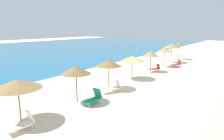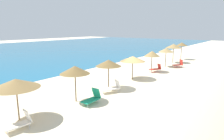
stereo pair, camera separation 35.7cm
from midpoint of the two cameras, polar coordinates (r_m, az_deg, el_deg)
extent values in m
plane|color=beige|center=(20.19, 6.56, -3.33)|extent=(160.00, 160.00, 0.00)
cylinder|color=brown|center=(12.74, -24.64, -8.55)|extent=(0.08, 0.08, 2.10)
cone|color=olive|center=(12.41, -25.10, -3.49)|extent=(2.68, 2.68, 0.52)
cylinder|color=brown|center=(14.67, -9.69, -4.73)|extent=(0.08, 0.08, 2.23)
cone|color=olive|center=(14.37, -9.87, 0.05)|extent=(2.15, 2.15, 0.57)
cylinder|color=brown|center=(17.55, -0.42, -1.90)|extent=(0.09, 0.09, 2.17)
cone|color=olive|center=(17.30, -0.42, 2.02)|extent=(2.25, 2.25, 0.57)
cylinder|color=brown|center=(21.10, 6.35, 0.17)|extent=(0.08, 0.08, 2.02)
cone|color=olive|center=(20.90, 6.42, 3.21)|extent=(2.64, 2.64, 0.54)
cylinder|color=brown|center=(24.96, 11.65, 1.86)|extent=(0.08, 0.08, 2.07)
cone|color=#9E7F4C|center=(24.79, 11.77, 4.62)|extent=(1.91, 1.91, 0.66)
cylinder|color=brown|center=(28.66, 15.42, 3.08)|extent=(0.08, 0.08, 2.20)
cone|color=tan|center=(28.51, 15.55, 5.51)|extent=(2.10, 2.10, 0.55)
cylinder|color=brown|center=(32.46, 17.38, 4.15)|extent=(0.09, 0.09, 2.42)
cone|color=#9E7F4C|center=(32.32, 17.53, 6.58)|extent=(2.42, 2.42, 0.64)
cylinder|color=brown|center=(36.36, 19.44, 4.83)|extent=(0.08, 0.08, 2.47)
cone|color=olive|center=(36.23, 19.58, 6.97)|extent=(1.97, 1.97, 0.56)
cube|color=white|center=(16.59, -0.05, -5.38)|extent=(1.69, 1.30, 0.07)
cube|color=white|center=(16.82, 2.20, -3.96)|extent=(0.51, 0.71, 0.66)
cylinder|color=silver|center=(16.63, -2.54, -6.03)|extent=(0.04, 0.04, 0.31)
cylinder|color=silver|center=(16.13, -1.70, -6.60)|extent=(0.04, 0.04, 0.31)
cylinder|color=silver|center=(17.18, 1.50, -5.44)|extent=(0.04, 0.04, 0.31)
cylinder|color=silver|center=(16.70, 2.43, -5.96)|extent=(0.04, 0.04, 0.31)
cube|color=red|center=(24.84, 12.49, 0.22)|extent=(1.47, 1.25, 0.07)
cube|color=red|center=(25.13, 13.77, 1.01)|extent=(0.49, 0.61, 0.62)
cylinder|color=silver|center=(24.79, 11.03, -0.22)|extent=(0.04, 0.04, 0.34)
cylinder|color=silver|center=(24.37, 11.64, -0.45)|extent=(0.04, 0.04, 0.34)
cylinder|color=silver|center=(25.40, 13.28, -0.03)|extent=(0.04, 0.04, 0.34)
cylinder|color=silver|center=(24.99, 13.91, -0.26)|extent=(0.04, 0.04, 0.34)
cube|color=#199972|center=(14.20, -5.47, -8.63)|extent=(1.36, 0.67, 0.07)
cube|color=#199972|center=(14.53, -3.81, -6.52)|extent=(0.31, 0.66, 0.75)
cylinder|color=silver|center=(14.05, -7.91, -9.66)|extent=(0.04, 0.04, 0.27)
cylinder|color=silver|center=(13.69, -6.20, -10.21)|extent=(0.04, 0.04, 0.27)
cylinder|color=silver|center=(14.84, -4.77, -8.39)|extent=(0.04, 0.04, 0.27)
cylinder|color=silver|center=(14.49, -3.08, -8.87)|extent=(0.04, 0.04, 0.27)
cube|color=white|center=(11.80, -24.73, -14.19)|extent=(1.33, 0.76, 0.07)
cube|color=white|center=(11.84, -22.16, -11.98)|extent=(0.36, 0.63, 0.69)
cylinder|color=silver|center=(11.94, -27.59, -15.02)|extent=(0.04, 0.04, 0.26)
cylinder|color=silver|center=(11.51, -26.78, -15.98)|extent=(0.04, 0.04, 0.26)
cylinder|color=silver|center=(12.24, -22.68, -13.89)|extent=(0.04, 0.04, 0.26)
cylinder|color=silver|center=(11.82, -21.70, -14.76)|extent=(0.04, 0.04, 0.26)
cube|color=red|center=(28.83, 18.51, 1.38)|extent=(1.42, 1.23, 0.07)
cube|color=red|center=(29.15, 19.52, 2.13)|extent=(0.50, 0.61, 0.71)
cylinder|color=silver|center=(28.73, 17.30, 1.06)|extent=(0.04, 0.04, 0.29)
cylinder|color=silver|center=(28.33, 17.91, 0.87)|extent=(0.04, 0.04, 0.29)
cylinder|color=silver|center=(29.40, 19.05, 1.18)|extent=(0.04, 0.04, 0.29)
cylinder|color=silver|center=(29.01, 19.67, 1.00)|extent=(0.04, 0.04, 0.29)
camera|label=1|loc=(0.18, -89.46, 0.11)|focal=31.98mm
camera|label=2|loc=(0.18, 90.54, -0.11)|focal=31.98mm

